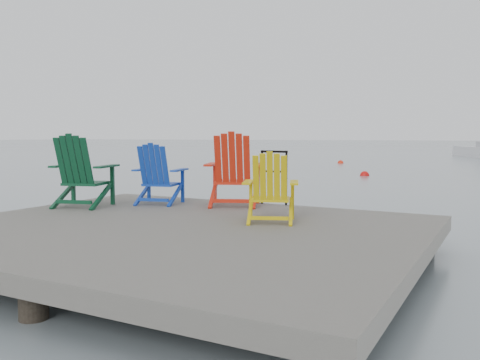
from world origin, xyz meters
The scene contains 9 objects.
ground centered at (0.00, 0.00, 0.00)m, with size 400.00×400.00×0.00m, color gray.
dock centered at (0.00, 0.00, 0.35)m, with size 6.00×5.00×1.40m.
handrail centered at (0.25, 2.45, 1.04)m, with size 0.48×0.04×0.90m.
chair_green centered at (-2.34, 0.71, 1.07)m, with size 1.06×1.01×1.13m.
chair_blue centered at (-1.47, 1.56, 1.00)m, with size 0.92×0.87×0.99m.
chair_red centered at (-0.24, 1.96, 1.09)m, with size 1.13×1.08×1.17m.
chair_yellow centered at (0.95, 0.80, 0.96)m, with size 0.88×0.84×0.91m.
buoy_a centered at (-1.62, 15.71, 0.00)m, with size 0.38×0.38×0.38m, color #BE0D0B.
buoy_b centered at (-5.40, 24.70, 0.00)m, with size 0.36×0.36×0.36m, color red.
Camera 1 is at (3.72, -5.23, 1.63)m, focal length 38.00 mm.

